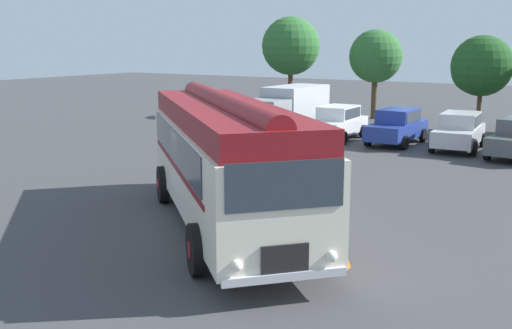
% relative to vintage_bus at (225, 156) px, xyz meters
% --- Properties ---
extents(ground_plane, '(120.00, 120.00, 0.00)m').
position_rel_vintage_bus_xyz_m(ground_plane, '(-0.20, 0.00, -1.89)').
color(ground_plane, '#3D3D3F').
extents(vintage_bus, '(9.05, 8.65, 3.49)m').
position_rel_vintage_bus_xyz_m(vintage_bus, '(0.00, 0.00, 0.00)').
color(vintage_bus, silver).
rests_on(vintage_bus, ground).
extents(car_near_left, '(2.05, 4.25, 1.66)m').
position_rel_vintage_bus_xyz_m(car_near_left, '(-3.52, 14.80, -1.05)').
color(car_near_left, silver).
rests_on(car_near_left, ground).
extents(car_mid_left, '(2.04, 4.24, 1.66)m').
position_rel_vintage_bus_xyz_m(car_mid_left, '(-0.57, 15.08, -1.05)').
color(car_mid_left, navy).
rests_on(car_mid_left, ground).
extents(car_mid_right, '(2.18, 4.31, 1.66)m').
position_rel_vintage_bus_xyz_m(car_mid_right, '(2.32, 15.05, -1.05)').
color(car_mid_right, '#B7BABF').
rests_on(car_mid_right, ground).
extents(box_van, '(2.43, 5.81, 2.50)m').
position_rel_vintage_bus_xyz_m(box_van, '(-6.36, 14.95, -0.53)').
color(box_van, '#B2B7BC').
rests_on(box_van, ground).
extents(tree_far_left, '(3.74, 3.74, 6.40)m').
position_rel_vintage_bus_xyz_m(tree_far_left, '(-10.27, 22.25, 2.67)').
color(tree_far_left, '#4C3823').
rests_on(tree_far_left, ground).
extents(tree_left_of_centre, '(3.30, 3.30, 5.56)m').
position_rel_vintage_bus_xyz_m(tree_left_of_centre, '(-5.09, 23.66, 1.94)').
color(tree_left_of_centre, '#4C3823').
rests_on(tree_left_of_centre, ground).
extents(tree_centre, '(3.28, 3.28, 5.15)m').
position_rel_vintage_bus_xyz_m(tree_centre, '(1.63, 21.71, 1.53)').
color(tree_centre, '#4C3823').
rests_on(tree_centre, ground).
extents(traffic_cone, '(0.36, 0.36, 0.55)m').
position_rel_vintage_bus_xyz_m(traffic_cone, '(3.77, -1.04, -1.62)').
color(traffic_cone, orange).
rests_on(traffic_cone, ground).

